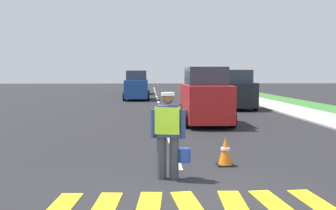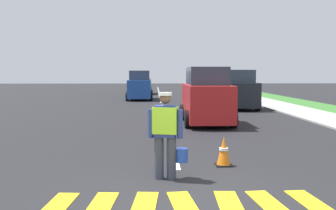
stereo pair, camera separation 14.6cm
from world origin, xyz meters
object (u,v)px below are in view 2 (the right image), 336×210
(car_oncoming_second, at_px, (140,86))
(car_outgoing_ahead, at_px, (206,98))
(traffic_cone_near, at_px, (224,151))
(road_worker, at_px, (166,131))
(car_parked_far, at_px, (238,91))
(car_oncoming_third, at_px, (141,83))

(car_oncoming_second, relative_size, car_outgoing_ahead, 1.01)
(car_outgoing_ahead, bearing_deg, traffic_cone_near, -94.62)
(car_outgoing_ahead, bearing_deg, car_oncoming_second, 102.91)
(car_oncoming_second, distance_m, car_outgoing_ahead, 14.30)
(traffic_cone_near, bearing_deg, road_worker, -142.12)
(road_worker, height_order, car_oncoming_second, car_oncoming_second)
(car_outgoing_ahead, relative_size, car_parked_far, 1.01)
(traffic_cone_near, distance_m, car_oncoming_third, 29.16)
(traffic_cone_near, height_order, car_parked_far, car_parked_far)
(road_worker, bearing_deg, traffic_cone_near, 37.88)
(traffic_cone_near, xyz_separation_m, car_outgoing_ahead, (0.56, 6.96, 0.74))
(car_oncoming_third, distance_m, car_parked_far, 16.83)
(road_worker, bearing_deg, car_oncoming_third, 92.94)
(car_outgoing_ahead, bearing_deg, car_oncoming_third, 98.75)
(car_parked_far, bearing_deg, car_oncoming_second, 127.87)
(traffic_cone_near, relative_size, car_parked_far, 0.16)
(car_oncoming_second, distance_m, car_parked_far, 9.59)
(car_oncoming_third, bearing_deg, car_outgoing_ahead, -81.25)
(car_oncoming_second, relative_size, car_oncoming_third, 0.94)
(car_oncoming_third, height_order, car_parked_far, car_oncoming_third)
(road_worker, relative_size, car_outgoing_ahead, 0.42)
(car_oncoming_second, bearing_deg, road_worker, -86.50)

